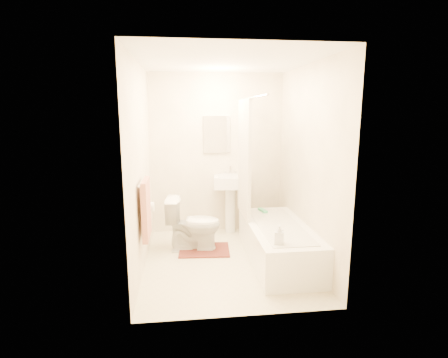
{
  "coord_description": "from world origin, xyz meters",
  "views": [
    {
      "loc": [
        -0.51,
        -4.06,
        1.85
      ],
      "look_at": [
        0.0,
        0.25,
        1.0
      ],
      "focal_mm": 28.0,
      "sensor_mm": 36.0,
      "label": 1
    }
  ],
  "objects": [
    {
      "name": "toilet_paper",
      "position": [
        -0.93,
        0.12,
        0.7
      ],
      "size": [
        0.11,
        0.12,
        0.12
      ],
      "primitive_type": "cylinder",
      "rotation": [
        0.0,
        1.57,
        0.0
      ],
      "color": "white",
      "rests_on": "wall_left"
    },
    {
      "name": "sink",
      "position": [
        0.19,
        1.06,
        0.48
      ],
      "size": [
        0.53,
        0.45,
        0.97
      ],
      "primitive_type": null,
      "rotation": [
        0.0,
        0.0,
        -0.11
      ],
      "color": "white",
      "rests_on": "floor"
    },
    {
      "name": "wall_back",
      "position": [
        0.0,
        1.2,
        1.2
      ],
      "size": [
        2.0,
        0.02,
        2.4
      ],
      "primitive_type": "cube",
      "color": "beige",
      "rests_on": "ground"
    },
    {
      "name": "towel",
      "position": [
        -0.93,
        -0.25,
        0.78
      ],
      "size": [
        0.06,
        0.45,
        0.66
      ],
      "primitive_type": "cube",
      "color": "#CC7266",
      "rests_on": "towel_bar"
    },
    {
      "name": "mirror",
      "position": [
        0.0,
        1.18,
        1.5
      ],
      "size": [
        0.4,
        0.03,
        0.55
      ],
      "primitive_type": "cube",
      "color": "white",
      "rests_on": "wall_back"
    },
    {
      "name": "scrub_brush",
      "position": [
        0.58,
        0.54,
        0.48
      ],
      "size": [
        0.11,
        0.2,
        0.04
      ],
      "primitive_type": "cube",
      "rotation": [
        0.0,
        0.0,
        0.26
      ],
      "color": "#42B775",
      "rests_on": "bathtub"
    },
    {
      "name": "shower_curtain",
      "position": [
        0.3,
        0.5,
        1.22
      ],
      "size": [
        0.04,
        0.8,
        1.55
      ],
      "primitive_type": "cube",
      "color": "silver",
      "rests_on": "curtain_rod"
    },
    {
      "name": "wall_left",
      "position": [
        -1.0,
        0.0,
        1.2
      ],
      "size": [
        0.02,
        2.4,
        2.4
      ],
      "primitive_type": "cube",
      "color": "beige",
      "rests_on": "ground"
    },
    {
      "name": "wall_right",
      "position": [
        1.0,
        0.0,
        1.2
      ],
      "size": [
        0.02,
        2.4,
        2.4
      ],
      "primitive_type": "cube",
      "color": "beige",
      "rests_on": "ground"
    },
    {
      "name": "ceiling",
      "position": [
        0.0,
        0.0,
        2.4
      ],
      "size": [
        2.4,
        2.4,
        0.0
      ],
      "primitive_type": "plane",
      "color": "white",
      "rests_on": "ground"
    },
    {
      "name": "soap_bottle",
      "position": [
        0.48,
        -0.65,
        0.56
      ],
      "size": [
        0.12,
        0.12,
        0.21
      ],
      "primitive_type": "imported",
      "rotation": [
        0.0,
        0.0,
        -0.3
      ],
      "color": "white",
      "rests_on": "bathtub"
    },
    {
      "name": "bath_mat",
      "position": [
        -0.25,
        0.36,
        0.01
      ],
      "size": [
        0.7,
        0.54,
        0.02
      ],
      "primitive_type": "cube",
      "rotation": [
        0.0,
        0.0,
        -0.07
      ],
      "color": "#532823",
      "rests_on": "floor"
    },
    {
      "name": "toilet",
      "position": [
        -0.39,
        0.44,
        0.35
      ],
      "size": [
        0.76,
        0.48,
        0.71
      ],
      "primitive_type": "imported",
      "rotation": [
        0.0,
        0.0,
        1.46
      ],
      "color": "silver",
      "rests_on": "floor"
    },
    {
      "name": "towel_bar",
      "position": [
        -0.96,
        -0.25,
        1.1
      ],
      "size": [
        0.02,
        0.6,
        0.02
      ],
      "primitive_type": "cylinder",
      "rotation": [
        1.57,
        0.0,
        0.0
      ],
      "color": "silver",
      "rests_on": "wall_left"
    },
    {
      "name": "bathtub",
      "position": [
        0.64,
        -0.05,
        0.23
      ],
      "size": [
        0.71,
        1.63,
        0.46
      ],
      "primitive_type": null,
      "color": "white",
      "rests_on": "floor"
    },
    {
      "name": "curtain_rod",
      "position": [
        0.3,
        0.1,
        2.0
      ],
      "size": [
        0.03,
        1.7,
        0.03
      ],
      "primitive_type": "cylinder",
      "rotation": [
        1.57,
        0.0,
        0.0
      ],
      "color": "silver",
      "rests_on": "wall_back"
    },
    {
      "name": "floor",
      "position": [
        0.0,
        0.0,
        0.0
      ],
      "size": [
        2.4,
        2.4,
        0.0
      ],
      "primitive_type": "plane",
      "color": "beige",
      "rests_on": "ground"
    }
  ]
}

